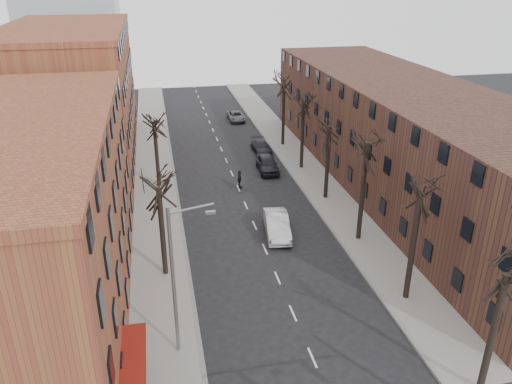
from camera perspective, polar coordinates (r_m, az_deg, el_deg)
sidewalk_left at (r=51.24m, az=-11.46°, el=1.09°), size 4.00×90.00×0.15m
sidewalk_right at (r=53.50m, az=5.90°, el=2.45°), size 4.00×90.00×0.15m
building_left_near at (r=31.75m, az=-26.17°, el=-4.00°), size 12.00×26.00×12.00m
building_left_far at (r=58.40m, az=-20.18°, el=10.08°), size 12.00×28.00×14.00m
building_right at (r=50.56m, az=16.57°, el=6.20°), size 12.00×50.00×10.00m
tree_right_b at (r=34.67m, az=16.68°, el=-11.57°), size 5.20×5.20×10.80m
tree_right_c at (r=40.70m, az=11.58°, el=-5.32°), size 5.20×5.20×11.60m
tree_right_d at (r=47.31m, az=7.91°, el=-0.72°), size 5.20×5.20×10.00m
tree_right_e at (r=54.30m, az=5.18°, el=2.73°), size 5.20×5.20×10.80m
tree_right_f at (r=61.54m, az=3.07°, el=5.38°), size 5.20×5.20×11.60m
tree_left_a at (r=36.14m, az=-10.25°, el=-9.26°), size 5.20×5.20×9.50m
tree_left_b at (r=50.34m, az=-10.98°, el=0.62°), size 5.20×5.20×9.50m
streetlight at (r=26.70m, az=-9.11°, el=-9.42°), size 2.45×0.22×9.03m
silver_sedan at (r=40.22m, az=2.41°, el=-3.80°), size 2.44×5.38×1.71m
parked_car_near at (r=52.97m, az=1.30°, el=3.25°), size 2.16×5.00×1.68m
parked_car_mid at (r=58.73m, az=0.61°, el=5.18°), size 1.96×4.63×1.33m
parked_car_far at (r=71.78m, az=-2.31°, el=8.65°), size 2.25×4.66×1.28m
pedestrian_crossing at (r=48.77m, az=-1.89°, el=1.46°), size 0.77×1.16×1.83m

